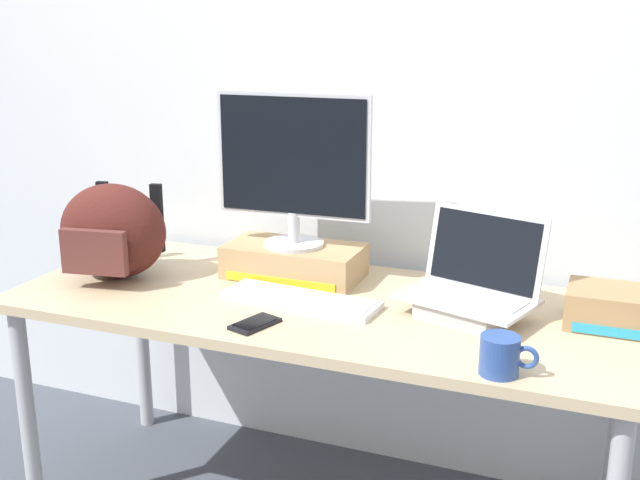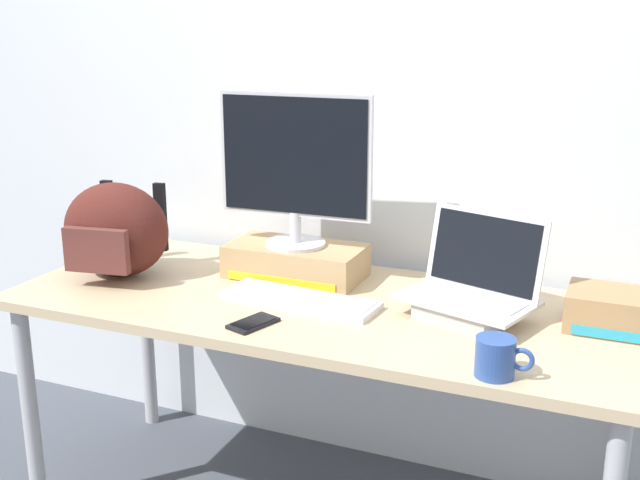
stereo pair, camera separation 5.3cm
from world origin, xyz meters
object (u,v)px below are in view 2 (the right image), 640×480
object	(u,v)px
external_keyboard	(301,299)
coffee_mug	(496,357)
open_laptop	(470,297)
cell_phone	(253,323)
toner_box_cyan	(631,313)
toner_box_yellow	(296,261)
plush_toy	(134,237)
desktop_monitor	(295,166)
messenger_backpack	(116,230)

from	to	relation	value
external_keyboard	coffee_mug	world-z (taller)	coffee_mug
open_laptop	cell_phone	size ratio (longest dim) A/B	2.64
toner_box_cyan	toner_box_yellow	bearing A→B (deg)	176.11
open_laptop	toner_box_cyan	size ratio (longest dim) A/B	1.24
plush_toy	toner_box_cyan	xyz separation A→B (m)	(1.61, -0.09, -0.00)
external_keyboard	plush_toy	size ratio (longest dim) A/B	4.39
desktop_monitor	coffee_mug	distance (m)	0.91
plush_toy	messenger_backpack	bearing A→B (deg)	-65.44
open_laptop	messenger_backpack	xyz separation A→B (m)	(-1.10, -0.08, 0.09)
desktop_monitor	plush_toy	size ratio (longest dim) A/B	4.58
open_laptop	plush_toy	world-z (taller)	open_laptop
external_keyboard	toner_box_cyan	distance (m)	0.88
toner_box_cyan	external_keyboard	bearing A→B (deg)	-170.50
open_laptop	coffee_mug	size ratio (longest dim) A/B	2.98
toner_box_yellow	toner_box_cyan	xyz separation A→B (m)	(0.98, -0.07, -0.00)
toner_box_yellow	plush_toy	size ratio (longest dim) A/B	3.96
toner_box_yellow	coffee_mug	world-z (taller)	toner_box_yellow
toner_box_cyan	messenger_backpack	bearing A→B (deg)	-174.55
toner_box_yellow	toner_box_cyan	distance (m)	0.99
toner_box_yellow	desktop_monitor	xyz separation A→B (m)	(0.00, -0.00, 0.30)
coffee_mug	toner_box_yellow	bearing A→B (deg)	146.62
messenger_backpack	cell_phone	bearing A→B (deg)	-28.66
toner_box_yellow	messenger_backpack	world-z (taller)	messenger_backpack
toner_box_yellow	coffee_mug	distance (m)	0.86
messenger_backpack	external_keyboard	bearing A→B (deg)	-9.74
open_laptop	desktop_monitor	bearing A→B (deg)	-175.46
toner_box_yellow	coffee_mug	size ratio (longest dim) A/B	3.15
desktop_monitor	coffee_mug	world-z (taller)	desktop_monitor
desktop_monitor	plush_toy	world-z (taller)	desktop_monitor
external_keyboard	coffee_mug	size ratio (longest dim) A/B	3.50
toner_box_cyan	plush_toy	bearing A→B (deg)	176.78
cell_phone	toner_box_cyan	size ratio (longest dim) A/B	0.47
plush_toy	toner_box_cyan	bearing A→B (deg)	-3.22
open_laptop	coffee_mug	bearing A→B (deg)	-50.36
cell_phone	messenger_backpack	bearing A→B (deg)	178.89
open_laptop	external_keyboard	world-z (taller)	open_laptop
plush_toy	open_laptop	bearing A→B (deg)	-7.49
toner_box_yellow	open_laptop	world-z (taller)	open_laptop
plush_toy	toner_box_yellow	bearing A→B (deg)	-2.15
open_laptop	toner_box_cyan	bearing A→B (deg)	27.03
toner_box_yellow	external_keyboard	bearing A→B (deg)	-62.15
external_keyboard	messenger_backpack	bearing A→B (deg)	-175.17
messenger_backpack	cell_phone	xyz separation A→B (m)	(0.58, -0.20, -0.14)
toner_box_yellow	external_keyboard	world-z (taller)	toner_box_yellow
coffee_mug	plush_toy	bearing A→B (deg)	159.74
external_keyboard	open_laptop	bearing A→B (deg)	14.59
desktop_monitor	open_laptop	size ratio (longest dim) A/B	1.23
open_laptop	coffee_mug	world-z (taller)	open_laptop
external_keyboard	coffee_mug	distance (m)	0.66
open_laptop	external_keyboard	size ratio (longest dim) A/B	0.85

